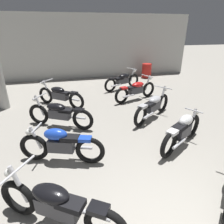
% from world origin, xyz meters
% --- Properties ---
extents(back_wall, '(13.05, 0.24, 3.60)m').
position_xyz_m(back_wall, '(0.00, 10.58, 1.80)').
color(back_wall, '#B2B2AD').
rests_on(back_wall, ground).
extents(motorcycle_left_row_0, '(1.88, 1.28, 0.97)m').
position_xyz_m(motorcycle_left_row_0, '(-1.56, 0.98, 0.45)').
color(motorcycle_left_row_0, black).
rests_on(motorcycle_left_row_0, ground).
extents(motorcycle_left_row_1, '(1.89, 0.79, 0.88)m').
position_xyz_m(motorcycle_left_row_1, '(-1.50, 2.61, 0.46)').
color(motorcycle_left_row_1, black).
rests_on(motorcycle_left_row_1, ground).
extents(motorcycle_left_row_2, '(1.95, 1.18, 0.97)m').
position_xyz_m(motorcycle_left_row_2, '(-1.53, 4.38, 0.45)').
color(motorcycle_left_row_2, black).
rests_on(motorcycle_left_row_2, ground).
extents(motorcycle_left_row_3, '(1.73, 1.48, 0.97)m').
position_xyz_m(motorcycle_left_row_3, '(-1.50, 6.14, 0.45)').
color(motorcycle_left_row_3, black).
rests_on(motorcycle_left_row_3, ground).
extents(motorcycle_right_row_1, '(1.74, 1.12, 0.88)m').
position_xyz_m(motorcycle_right_row_1, '(1.51, 2.51, 0.46)').
color(motorcycle_right_row_1, black).
rests_on(motorcycle_right_row_1, ground).
extents(motorcycle_right_row_2, '(1.82, 1.36, 0.97)m').
position_xyz_m(motorcycle_right_row_2, '(1.51, 4.25, 0.45)').
color(motorcycle_right_row_2, black).
rests_on(motorcycle_right_row_2, ground).
extents(motorcycle_right_row_3, '(2.07, 0.98, 0.97)m').
position_xyz_m(motorcycle_right_row_3, '(1.60, 6.10, 0.45)').
color(motorcycle_right_row_3, black).
rests_on(motorcycle_right_row_3, ground).
extents(motorcycle_right_row_4, '(2.04, 1.04, 0.97)m').
position_xyz_m(motorcycle_right_row_4, '(1.51, 7.74, 0.45)').
color(motorcycle_right_row_4, black).
rests_on(motorcycle_right_row_4, ground).
extents(oil_drum, '(0.59, 0.59, 0.85)m').
position_xyz_m(oil_drum, '(3.65, 9.70, 0.43)').
color(oil_drum, red).
rests_on(oil_drum, ground).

